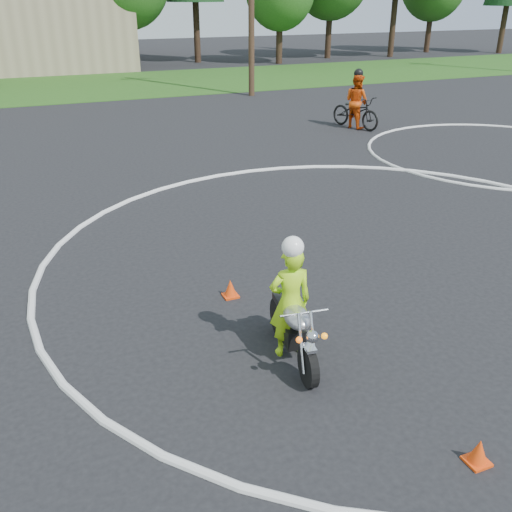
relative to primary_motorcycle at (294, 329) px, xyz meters
name	(u,v)px	position (x,y,z in m)	size (l,w,h in m)	color
ground	(484,336)	(2.77, -0.58, -0.46)	(120.00, 120.00, 0.00)	black
grass_strip	(124,84)	(2.77, 26.42, -0.45)	(120.00, 10.00, 0.02)	#1E4714
course_markings	(419,216)	(4.94, 3.77, -0.45)	(19.05, 19.05, 0.12)	silver
primary_motorcycle	(294,329)	(0.00, 0.00, 0.00)	(0.64, 1.79, 0.94)	black
rider_primary_grp	(290,299)	(0.00, 0.13, 0.39)	(0.62, 0.45, 1.75)	#A7E718
rider_second_grp	(356,107)	(8.51, 12.22, 0.28)	(1.33, 2.29, 2.08)	black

